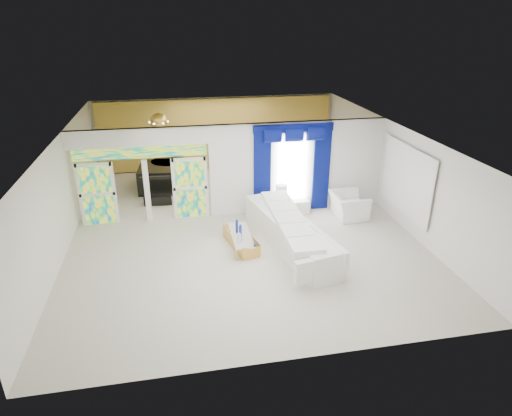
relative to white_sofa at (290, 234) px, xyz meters
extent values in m
plane|color=#B7AF9E|center=(-1.19, 1.63, -0.41)|extent=(12.00, 12.00, 0.00)
cube|color=white|center=(0.96, 2.63, 1.09)|extent=(5.70, 0.18, 3.00)
cube|color=white|center=(-4.04, 2.63, 2.31)|extent=(4.30, 0.18, 0.55)
cube|color=#994C3F|center=(-5.46, 2.63, 0.59)|extent=(0.95, 0.04, 2.00)
cube|color=#994C3F|center=(-2.61, 2.63, 0.59)|extent=(0.95, 0.04, 2.00)
cube|color=#994C3F|center=(-4.04, 2.63, 1.84)|extent=(4.00, 0.05, 0.35)
cube|color=white|center=(0.71, 2.53, 1.04)|extent=(1.00, 0.02, 2.30)
cube|color=#031041|center=(-0.29, 2.50, 0.99)|extent=(0.55, 0.10, 2.80)
cube|color=#031041|center=(1.71, 2.50, 0.99)|extent=(0.55, 0.10, 2.80)
cube|color=#031041|center=(0.71, 2.50, 2.41)|extent=(2.60, 0.12, 0.25)
cube|color=white|center=(3.75, 0.63, 1.14)|extent=(0.04, 2.70, 1.90)
cube|color=gold|center=(-1.19, 7.53, 1.09)|extent=(9.70, 0.12, 2.90)
cube|color=white|center=(0.00, 0.00, 0.00)|extent=(1.81, 4.45, 0.83)
cube|color=gold|center=(-1.35, 0.30, -0.23)|extent=(0.86, 1.70, 0.36)
cube|color=white|center=(0.62, 2.30, -0.20)|extent=(1.28, 0.41, 0.42)
cylinder|color=silver|center=(0.32, 2.30, 0.30)|extent=(0.36, 0.36, 0.58)
imported|color=white|center=(2.42, 1.65, -0.02)|extent=(1.06, 1.21, 0.78)
cube|color=black|center=(-3.70, 5.49, 0.03)|extent=(1.48, 1.86, 0.89)
cube|color=black|center=(-3.70, 3.89, -0.26)|extent=(0.98, 0.45, 0.32)
cube|color=tan|center=(-5.66, 3.93, -0.02)|extent=(0.61, 0.58, 0.78)
sphere|color=gold|center=(-3.49, 5.03, 2.24)|extent=(0.60, 0.60, 0.60)
cylinder|color=white|center=(-1.32, 0.65, 0.01)|extent=(0.11, 0.11, 0.13)
cylinder|color=navy|center=(-1.35, 0.35, 0.07)|extent=(0.08, 0.08, 0.25)
cylinder|color=#152396|center=(-1.39, 0.81, 0.04)|extent=(0.08, 0.08, 0.20)
cylinder|color=white|center=(-1.43, 0.06, 0.01)|extent=(0.10, 0.10, 0.12)
camera|label=1|loc=(-3.02, -10.70, 5.65)|focal=30.90mm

